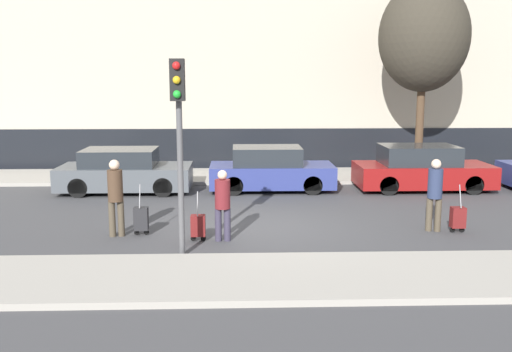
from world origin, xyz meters
TOP-DOWN VIEW (x-y plane):
  - ground_plane at (0.00, 0.00)m, footprint 80.00×80.00m
  - sidewalk_near at (0.00, -3.75)m, footprint 28.00×2.50m
  - sidewalk_far at (0.00, 7.00)m, footprint 28.00×3.00m
  - building_facade at (0.00, 10.61)m, footprint 28.00×2.88m
  - parked_car_0 at (-4.17, 4.52)m, footprint 4.14×1.92m
  - parked_car_1 at (0.50, 4.59)m, footprint 3.97×1.75m
  - parked_car_2 at (5.41, 4.53)m, footprint 4.31×1.89m
  - pedestrian_left at (-3.34, -0.74)m, footprint 0.35×0.34m
  - trolley_left at (-2.80, -0.65)m, footprint 0.34×0.29m
  - pedestrian_center at (-0.90, -1.19)m, footprint 0.35×0.34m
  - trolley_center at (-1.45, -1.19)m, footprint 0.34×0.29m
  - pedestrian_right at (4.07, -0.54)m, footprint 0.34×0.34m
  - trolley_right at (4.60, -0.68)m, footprint 0.34×0.29m
  - traffic_light at (-1.71, -2.36)m, footprint 0.28×0.47m
  - bare_tree_near_crossing at (5.93, 6.53)m, footprint 3.12×3.12m

SIDE VIEW (x-z plane):
  - ground_plane at x=0.00m, z-range 0.00..0.00m
  - sidewalk_near at x=0.00m, z-range 0.00..0.12m
  - sidewalk_far at x=0.00m, z-range 0.00..0.12m
  - trolley_center at x=-1.45m, z-range -0.21..0.92m
  - trolley_right at x=4.60m, z-range -0.21..0.93m
  - trolley_left at x=-2.80m, z-range -0.21..0.98m
  - parked_car_0 at x=-4.17m, z-range -0.04..1.33m
  - parked_car_1 at x=0.50m, z-range -0.05..1.37m
  - parked_car_2 at x=5.41m, z-range -0.05..1.40m
  - pedestrian_center at x=-0.90m, z-range 0.10..1.70m
  - pedestrian_right at x=4.07m, z-range 0.12..1.85m
  - pedestrian_left at x=-3.34m, z-range 0.13..1.90m
  - traffic_light at x=-1.71m, z-range 0.83..4.79m
  - building_facade at x=0.00m, z-range -0.01..9.52m
  - bare_tree_near_crossing at x=5.93m, z-range 1.59..8.38m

